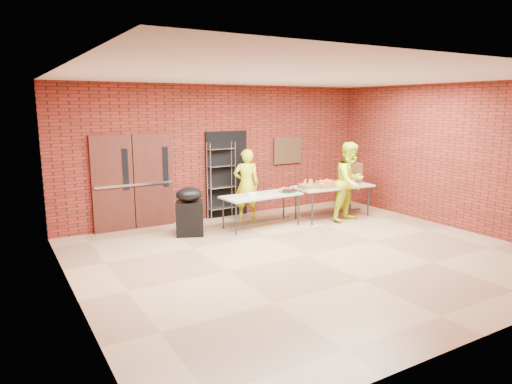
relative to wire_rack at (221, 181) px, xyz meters
The scene contains 19 objects.
room 3.39m from the wire_rack, 88.13° to the right, with size 8.08×7.08×3.28m.
double_doors 2.09m from the wire_rack, behind, with size 1.78×0.12×2.10m.
dark_doorway 0.28m from the wire_rack, 33.90° to the left, with size 1.10×0.06×2.10m, color black.
bronze_plaque 2.11m from the wire_rack, ahead, with size 0.85×0.04×0.70m, color #3C2918.
wire_rack is the anchor object (origin of this frame).
table_left 1.29m from the wire_rack, 71.80° to the right, with size 1.87×0.88×0.75m.
table_right 2.71m from the wire_rack, 29.54° to the right, with size 1.99×0.92×0.80m.
basket_bananas 2.11m from the wire_rack, 40.45° to the right, with size 0.43×0.34×0.13m.
basket_oranges 2.54m from the wire_rack, 31.34° to the right, with size 0.48×0.38×0.15m.
basket_apples 2.44m from the wire_rack, 37.92° to the right, with size 0.41×0.32×0.13m.
muffin_tray 1.65m from the wire_rack, 49.59° to the right, with size 0.41×0.41×0.10m.
napkin_box 1.22m from the wire_rack, 83.17° to the right, with size 0.19×0.13×0.06m, color white.
coffee_dispenser 3.29m from the wire_rack, 22.19° to the right, with size 0.37×0.33×0.49m, color brown.
cup_stack_front 3.02m from the wire_rack, 29.56° to the right, with size 0.09×0.09×0.27m, color white.
cup_stack_mid 3.21m from the wire_rack, 28.89° to the right, with size 0.08×0.08×0.23m, color white.
cup_stack_back 2.98m from the wire_rack, 26.24° to the right, with size 0.08×0.08×0.25m, color white.
covered_grill 1.63m from the wire_rack, 141.76° to the right, with size 0.70×0.65×1.03m.
volunteer_woman 0.61m from the wire_rack, 35.04° to the right, with size 0.62×0.41×1.69m, color #BCCF17.
volunteer_man 3.07m from the wire_rack, 34.56° to the right, with size 0.91×0.71×1.87m, color #BCCF17.
Camera 1 is at (-4.89, -6.44, 2.70)m, focal length 32.00 mm.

